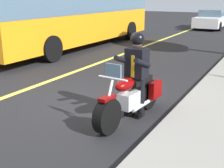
% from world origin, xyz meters
% --- Properties ---
extents(ground_plane, '(80.00, 80.00, 0.00)m').
position_xyz_m(ground_plane, '(0.00, 0.00, 0.00)').
color(ground_plane, black).
extents(lane_center_stripe, '(60.00, 0.16, 0.01)m').
position_xyz_m(lane_center_stripe, '(0.00, -2.00, 0.01)').
color(lane_center_stripe, '#E5DB4C').
rests_on(lane_center_stripe, ground_plane).
extents(motorcycle_main, '(2.22, 0.71, 1.26)m').
position_xyz_m(motorcycle_main, '(0.22, 1.28, 0.45)').
color(motorcycle_main, black).
rests_on(motorcycle_main, ground_plane).
extents(rider_main, '(0.65, 0.59, 1.74)m').
position_xyz_m(rider_main, '(0.04, 1.30, 1.04)').
color(rider_main, black).
rests_on(rider_main, ground_plane).
extents(bus_near, '(11.05, 2.70, 3.30)m').
position_xyz_m(bus_near, '(-6.41, -4.84, 1.87)').
color(bus_near, orange).
rests_on(bus_near, ground_plane).
extents(car_silver, '(4.60, 1.92, 1.40)m').
position_xyz_m(car_silver, '(-18.25, -0.83, 0.69)').
color(car_silver, white).
rests_on(car_silver, ground_plane).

